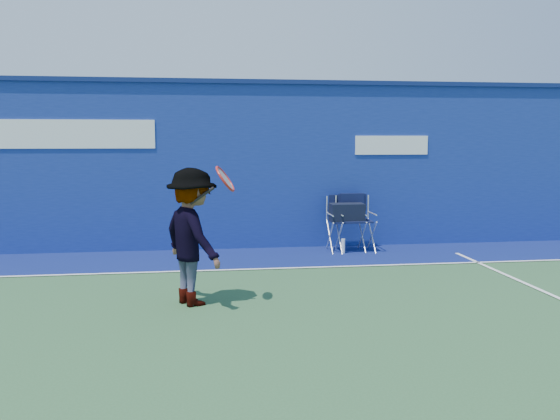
{
  "coord_description": "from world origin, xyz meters",
  "views": [
    {
      "loc": [
        -0.0,
        -5.76,
        2.01
      ],
      "look_at": [
        1.16,
        2.6,
        1.0
      ],
      "focal_mm": 38.0,
      "sensor_mm": 36.0,
      "label": 1
    }
  ],
  "objects": [
    {
      "name": "ground",
      "position": [
        0.0,
        0.0,
        0.0
      ],
      "size": [
        80.0,
        80.0,
        0.0
      ],
      "primitive_type": "plane",
      "color": "#2C542F",
      "rests_on": "ground"
    },
    {
      "name": "stadium_wall",
      "position": [
        -0.0,
        5.2,
        1.55
      ],
      "size": [
        24.0,
        0.5,
        3.08
      ],
      "color": "navy",
      "rests_on": "ground"
    },
    {
      "name": "out_of_bounds_strip",
      "position": [
        0.0,
        4.1,
        0.0
      ],
      "size": [
        24.0,
        1.8,
        0.01
      ],
      "primitive_type": "cube",
      "color": "#0D1955",
      "rests_on": "ground"
    },
    {
      "name": "court_lines",
      "position": [
        0.0,
        0.6,
        0.01
      ],
      "size": [
        24.0,
        12.0,
        0.01
      ],
      "color": "white",
      "rests_on": "out_of_bounds_strip"
    },
    {
      "name": "directors_chair_left",
      "position": [
        2.79,
        4.5,
        0.34
      ],
      "size": [
        0.61,
        0.56,
        1.03
      ],
      "color": "silver",
      "rests_on": "ground"
    },
    {
      "name": "directors_chair_right",
      "position": [
        2.62,
        4.52,
        0.42
      ],
      "size": [
        0.6,
        0.54,
        1.0
      ],
      "color": "silver",
      "rests_on": "ground"
    },
    {
      "name": "water_bottle",
      "position": [
        2.52,
        4.29,
        0.13
      ],
      "size": [
        0.07,
        0.07,
        0.27
      ],
      "primitive_type": "cylinder",
      "color": "white",
      "rests_on": "ground"
    },
    {
      "name": "tennis_player",
      "position": [
        -0.08,
        1.41,
        0.84
      ],
      "size": [
        1.09,
        1.24,
        1.7
      ],
      "color": "#EA4738",
      "rests_on": "ground"
    }
  ]
}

